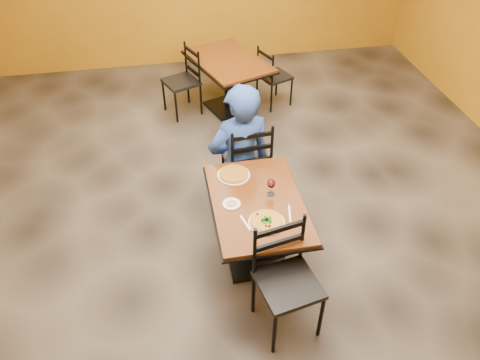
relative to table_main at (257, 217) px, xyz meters
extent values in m
cube|color=black|center=(0.00, 0.50, -0.56)|extent=(7.00, 8.00, 0.01)
cube|color=#6A2F10|center=(0.00, 0.00, 0.18)|extent=(0.80, 1.20, 0.03)
cube|color=black|center=(0.00, 0.00, 0.15)|extent=(0.83, 1.23, 0.02)
cylinder|color=black|center=(0.00, 0.00, -0.19)|extent=(0.12, 0.12, 0.66)
cube|color=black|center=(0.00, 0.00, -0.54)|extent=(0.55, 0.55, 0.04)
cube|color=#6A2F10|center=(0.21, 2.87, 0.18)|extent=(1.18, 1.43, 0.03)
cube|color=black|center=(0.21, 2.87, 0.15)|extent=(1.22, 1.47, 0.02)
cylinder|color=black|center=(0.21, 2.87, -0.19)|extent=(0.12, 0.12, 0.66)
cube|color=black|center=(0.21, 2.87, -0.54)|extent=(0.72, 0.72, 0.04)
imported|color=navy|center=(0.00, 0.85, 0.17)|extent=(0.77, 0.58, 1.45)
cylinder|color=white|center=(0.02, -0.28, 0.20)|extent=(0.31, 0.31, 0.01)
cylinder|color=#97380B|center=(0.02, -0.28, 0.21)|extent=(0.28, 0.28, 0.02)
cylinder|color=white|center=(-0.14, 0.40, 0.20)|extent=(0.31, 0.31, 0.01)
cylinder|color=gold|center=(-0.14, 0.40, 0.21)|extent=(0.28, 0.28, 0.02)
cylinder|color=white|center=(-0.23, 0.00, 0.20)|extent=(0.16, 0.16, 0.01)
cylinder|color=tan|center=(-0.23, 0.00, 0.21)|extent=(0.09, 0.09, 0.01)
cube|color=silver|center=(-0.16, -0.25, 0.20)|extent=(0.06, 0.19, 0.00)
cube|color=silver|center=(0.24, -0.21, 0.20)|extent=(0.06, 0.21, 0.00)
camera|label=1|loc=(-0.72, -3.01, 2.99)|focal=35.23mm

